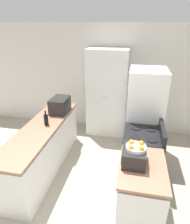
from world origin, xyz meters
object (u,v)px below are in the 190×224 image
object	(u,v)px
pantry_cabinet	(107,93)
stove	(141,156)
microwave	(60,105)
refrigerator	(144,114)
wine_bottle	(46,120)
fruit_bowl	(136,147)
toaster_oven	(134,156)

from	to	relation	value
pantry_cabinet	stove	distance (m)	1.85
microwave	refrigerator	bearing A→B (deg)	7.16
pantry_cabinet	microwave	xyz separation A→B (m)	(-0.82, -0.96, 0.02)
stove	microwave	xyz separation A→B (m)	(-1.67, 0.58, 0.59)
wine_bottle	fruit_bowl	world-z (taller)	fruit_bowl
refrigerator	stove	bearing A→B (deg)	-91.72
pantry_cabinet	fruit_bowl	size ratio (longest dim) A/B	8.02
refrigerator	fruit_bowl	xyz separation A→B (m)	(-0.15, -1.58, 0.25)
pantry_cabinet	microwave	bearing A→B (deg)	-130.47
refrigerator	wine_bottle	xyz separation A→B (m)	(-1.73, -0.82, 0.10)
refrigerator	toaster_oven	size ratio (longest dim) A/B	4.75
refrigerator	microwave	xyz separation A→B (m)	(-1.69, -0.21, 0.15)
wine_bottle	stove	bearing A→B (deg)	0.89
fruit_bowl	toaster_oven	bearing A→B (deg)	160.31
pantry_cabinet	refrigerator	size ratio (longest dim) A/B	1.14
refrigerator	wine_bottle	size ratio (longest dim) A/B	6.59
refrigerator	pantry_cabinet	bearing A→B (deg)	139.25
microwave	wine_bottle	size ratio (longest dim) A/B	1.72
stove	fruit_bowl	bearing A→B (deg)	-99.26
refrigerator	wine_bottle	world-z (taller)	refrigerator
fruit_bowl	pantry_cabinet	bearing A→B (deg)	107.11
pantry_cabinet	refrigerator	bearing A→B (deg)	-40.75
microwave	wine_bottle	xyz separation A→B (m)	(-0.03, -0.61, -0.04)
wine_bottle	toaster_oven	size ratio (longest dim) A/B	0.72
pantry_cabinet	toaster_oven	bearing A→B (deg)	-73.23
refrigerator	fruit_bowl	bearing A→B (deg)	-95.51
pantry_cabinet	fruit_bowl	bearing A→B (deg)	-72.89
microwave	fruit_bowl	world-z (taller)	fruit_bowl
pantry_cabinet	fruit_bowl	distance (m)	2.45
microwave	pantry_cabinet	bearing A→B (deg)	49.53
stove	toaster_oven	distance (m)	0.97
wine_bottle	fruit_bowl	distance (m)	1.76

